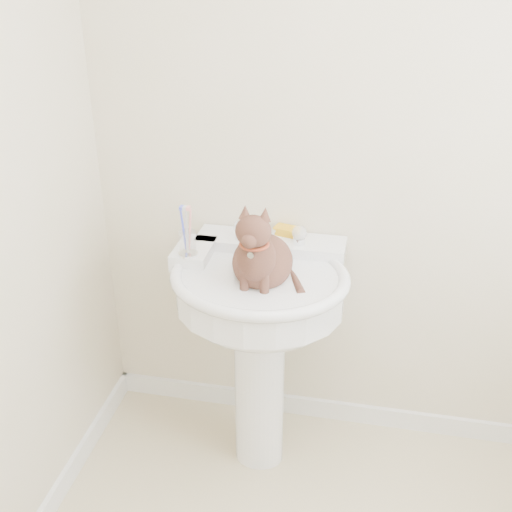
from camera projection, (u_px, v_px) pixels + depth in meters
The scene contains 7 objects.
wall_back at pixel (386, 147), 2.26m from camera, with size 2.20×0.00×2.50m, color beige, non-canonical shape.
baseboard_back at pixel (360, 413), 2.80m from camera, with size 2.20×0.02×0.09m, color white.
pedestal_sink at pixel (259, 310), 2.33m from camera, with size 0.65×0.64×0.90m.
faucet at pixel (269, 233), 2.35m from camera, with size 0.28×0.12×0.14m.
soap_bar at pixel (286, 231), 2.44m from camera, with size 0.09×0.06×0.03m, color gold.
toothbrush_cup at pixel (187, 242), 2.27m from camera, with size 0.07×0.07×0.19m.
cat at pixel (261, 258), 2.18m from camera, with size 0.23×0.29×0.42m.
Camera 1 is at (-0.01, -1.12, 1.96)m, focal length 45.00 mm.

